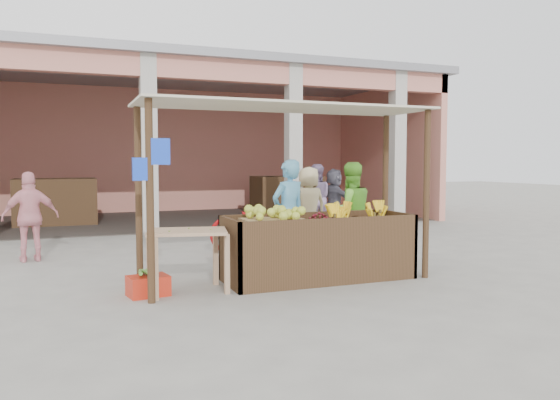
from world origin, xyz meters
name	(u,v)px	position (x,y,z in m)	size (l,w,h in m)	color
ground	(285,282)	(0.00, 0.00, 0.00)	(60.00, 60.00, 0.00)	gray
market_building	(170,124)	(0.05, 8.93, 2.70)	(14.40, 6.40, 4.20)	tan
fruit_stall	(318,251)	(0.50, 0.00, 0.40)	(2.60, 0.95, 0.80)	#472D1C
stall_awning	(283,136)	(-0.01, 0.06, 1.98)	(4.09, 1.35, 2.39)	#472D1C
banana_heap	(356,213)	(1.11, 0.05, 0.90)	(1.06, 0.58, 0.19)	yellow
melon_tray	(274,216)	(-0.13, 0.06, 0.90)	(0.81, 0.70, 0.21)	#A18253
berry_heap	(319,217)	(0.51, 0.01, 0.87)	(0.45, 0.37, 0.14)	maroon
side_table	(187,241)	(-1.35, -0.07, 0.65)	(1.08, 0.84, 0.78)	tan
papaya_pile	(187,222)	(-1.35, -0.07, 0.88)	(0.66, 0.38, 0.19)	#538F2F
red_crate	(148,286)	(-1.84, -0.09, 0.12)	(0.47, 0.34, 0.25)	red
plantain_bundle	(148,273)	(-1.84, -0.09, 0.29)	(0.39, 0.27, 0.08)	#518831
produce_sacks	(298,218)	(2.44, 5.22, 0.29)	(0.95, 0.71, 0.57)	maroon
vendor_blue	(289,210)	(0.44, 0.95, 0.89)	(0.67, 0.49, 1.78)	#57A3CC
vendor_green	(350,209)	(1.56, 1.04, 0.86)	(0.82, 0.48, 1.71)	#74D239
motorcycle	(264,224)	(0.53, 2.30, 0.53)	(2.05, 0.71, 1.07)	maroon
shopper_b	(30,214)	(-3.29, 2.97, 0.79)	(0.92, 0.49, 1.57)	pink
shopper_c	(309,201)	(1.73, 3.04, 0.85)	(0.82, 0.53, 1.70)	tan
shopper_d	(334,196)	(3.55, 5.46, 0.77)	(1.43, 0.59, 1.54)	#4F4D5B
shopper_f	(316,195)	(2.62, 4.61, 0.86)	(0.84, 0.48, 1.73)	gray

